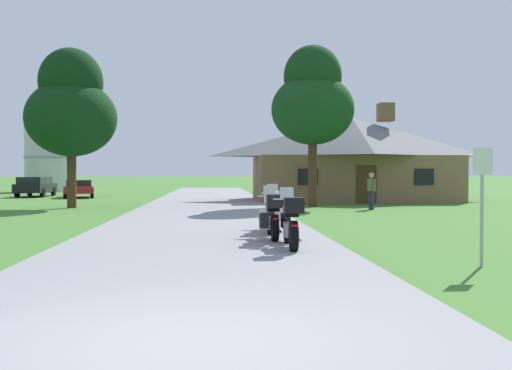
# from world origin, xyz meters

# --- Properties ---
(ground_plane) EXTENTS (500.00, 500.00, 0.00)m
(ground_plane) POSITION_xyz_m (0.00, 20.00, 0.00)
(ground_plane) COLOR #42752D
(asphalt_driveway) EXTENTS (6.40, 80.00, 0.06)m
(asphalt_driveway) POSITION_xyz_m (0.00, 18.00, 0.03)
(asphalt_driveway) COLOR gray
(asphalt_driveway) RESTS_ON ground
(motorcycle_orange_nearest_to_camera) EXTENTS (0.66, 2.08, 1.30)m
(motorcycle_orange_nearest_to_camera) POSITION_xyz_m (2.00, 6.91, 0.62)
(motorcycle_orange_nearest_to_camera) COLOR black
(motorcycle_orange_nearest_to_camera) RESTS_ON asphalt_driveway
(motorcycle_red_second_in_row) EXTENTS (0.72, 2.08, 1.30)m
(motorcycle_red_second_in_row) POSITION_xyz_m (1.79, 8.60, 0.61)
(motorcycle_red_second_in_row) COLOR black
(motorcycle_red_second_in_row) RESTS_ON asphalt_driveway
(motorcycle_yellow_farthest_in_row) EXTENTS (0.86, 2.08, 1.30)m
(motorcycle_yellow_farthest_in_row) POSITION_xyz_m (1.98, 10.76, 0.61)
(motorcycle_yellow_farthest_in_row) COLOR black
(motorcycle_yellow_farthest_in_row) RESTS_ON asphalt_driveway
(stone_lodge) EXTENTS (12.24, 7.14, 5.91)m
(stone_lodge) POSITION_xyz_m (8.68, 28.91, 2.58)
(stone_lodge) COLOR brown
(stone_lodge) RESTS_ON ground
(bystander_olive_shirt_near_lodge) EXTENTS (0.31, 0.53, 1.69)m
(bystander_olive_shirt_near_lodge) POSITION_xyz_m (7.54, 20.42, 0.95)
(bystander_olive_shirt_near_lodge) COLOR navy
(bystander_olive_shirt_near_lodge) RESTS_ON ground
(metal_signpost_roadside) EXTENTS (0.36, 0.06, 2.14)m
(metal_signpost_roadside) POSITION_xyz_m (5.14, 4.50, 1.35)
(metal_signpost_roadside) COLOR #9EA0A5
(metal_signpost_roadside) RESTS_ON ground
(tree_left_near) EXTENTS (4.33, 4.33, 7.67)m
(tree_left_near) POSITION_xyz_m (-6.49, 22.83, 4.82)
(tree_left_near) COLOR #422D19
(tree_left_near) RESTS_ON ground
(tree_by_lodge_front) EXTENTS (4.09, 4.09, 7.98)m
(tree_by_lodge_front) POSITION_xyz_m (5.21, 22.76, 5.28)
(tree_by_lodge_front) COLOR #422D19
(tree_by_lodge_front) RESTS_ON ground
(metal_silo_distant) EXTENTS (4.31, 4.31, 7.18)m
(metal_silo_distant) POSITION_xyz_m (-14.42, 47.52, 3.59)
(metal_silo_distant) COLOR #B2B7BC
(metal_silo_distant) RESTS_ON ground
(parked_black_suv_far_left) EXTENTS (1.96, 4.63, 1.40)m
(parked_black_suv_far_left) POSITION_xyz_m (-12.28, 36.42, 0.78)
(parked_black_suv_far_left) COLOR black
(parked_black_suv_far_left) RESTS_ON ground
(parked_red_sedan_far_left) EXTENTS (2.64, 4.48, 1.20)m
(parked_red_sedan_far_left) POSITION_xyz_m (-8.84, 34.63, 0.64)
(parked_red_sedan_far_left) COLOR maroon
(parked_red_sedan_far_left) RESTS_ON ground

